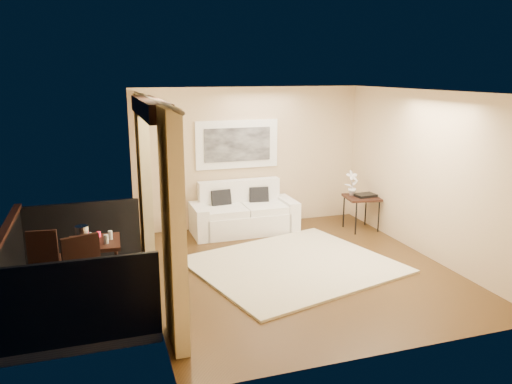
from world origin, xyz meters
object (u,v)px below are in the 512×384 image
orchid (352,183)px  bistro_table (95,247)px  ice_bucket (82,233)px  side_table (362,199)px  balcony_chair_near (85,272)px  sofa (243,214)px  balcony_chair_far (45,256)px

orchid → bistro_table: (-4.72, -1.64, -0.20)m
orchid → ice_bucket: bearing=-162.5°
bistro_table → ice_bucket: (-0.14, 0.10, 0.18)m
orchid → ice_bucket: size_ratio=2.45×
side_table → ice_bucket: ice_bucket is taller
side_table → balcony_chair_near: (-5.00, -2.14, 0.01)m
sofa → balcony_chair_near: 3.95m
balcony_chair_near → orchid: bearing=7.3°
bistro_table → ice_bucket: bearing=145.0°
orchid → balcony_chair_near: 5.35m
ice_bucket → orchid: bearing=17.5°
sofa → ice_bucket: bearing=-144.7°
orchid → balcony_chair_near: orchid is taller
sofa → orchid: size_ratio=4.03×
ice_bucket → balcony_chair_far: bearing=151.0°
side_table → bistro_table: bistro_table is taller
ice_bucket → bistro_table: bearing=-35.0°
side_table → ice_bucket: size_ratio=3.43×
sofa → side_table: bearing=-16.1°
bistro_table → orchid: bearing=19.1°
sofa → balcony_chair_near: bearing=-135.9°
balcony_chair_far → bistro_table: bearing=156.2°
bistro_table → side_table: bearing=17.3°
sofa → bistro_table: bearing=-141.9°
sofa → balcony_chair_far: 3.79m
orchid → balcony_chair_near: bearing=-155.0°
bistro_table → balcony_chair_near: bearing=-101.1°
balcony_chair_far → ice_bucket: size_ratio=4.54×
balcony_chair_near → balcony_chair_far: bearing=100.2°
balcony_chair_far → ice_bucket: ice_bucket is taller
orchid → balcony_chair_far: orchid is taller
sofa → side_table: size_ratio=2.88×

